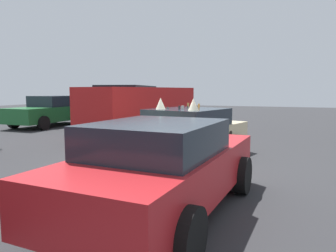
# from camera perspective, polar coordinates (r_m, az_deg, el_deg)

# --- Properties ---
(ground_plane) EXTENTS (60.00, 60.00, 0.00)m
(ground_plane) POSITION_cam_1_polar(r_m,az_deg,el_deg) (8.29, 1.94, -6.28)
(ground_plane) COLOR #2D2D30
(art_car_decorated) EXTENTS (4.92, 2.93, 1.63)m
(art_car_decorated) POSITION_cam_1_polar(r_m,az_deg,el_deg) (8.24, 2.27, -1.58)
(art_car_decorated) COLOR beige
(art_car_decorated) RESTS_ON ground
(parked_van_behind_right) EXTENTS (5.57, 3.09, 1.93)m
(parked_van_behind_right) POSITION_cam_1_polar(r_m,az_deg,el_deg) (12.84, -5.14, 3.17)
(parked_van_behind_right) COLOR #B21919
(parked_van_behind_right) RESTS_ON ground
(parked_van_near_right) EXTENTS (5.32, 3.13, 2.08)m
(parked_van_near_right) POSITION_cam_1_polar(r_m,az_deg,el_deg) (17.49, -7.03, 4.23)
(parked_van_near_right) COLOR black
(parked_van_near_right) RESTS_ON ground
(parked_sedan_far_left) EXTENTS (4.33, 2.17, 1.38)m
(parked_sedan_far_left) POSITION_cam_1_polar(r_m,az_deg,el_deg) (4.73, -0.76, -7.22)
(parked_sedan_far_left) COLOR red
(parked_sedan_far_left) RESTS_ON ground
(parked_sedan_row_back_center) EXTENTS (4.44, 2.09, 1.54)m
(parked_sedan_row_back_center) POSITION_cam_1_polar(r_m,az_deg,el_deg) (17.38, -20.33, 2.56)
(parked_sedan_row_back_center) COLOR #1E602D
(parked_sedan_row_back_center) RESTS_ON ground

